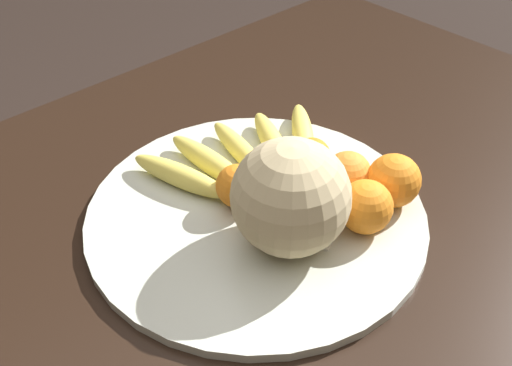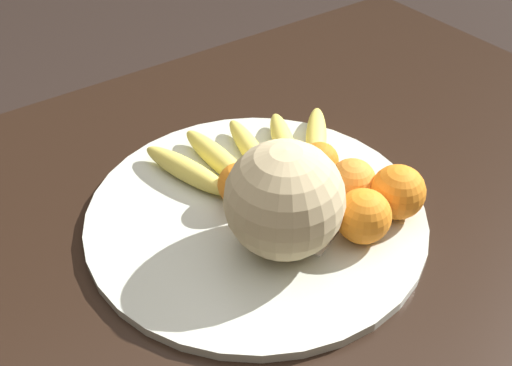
{
  "view_description": "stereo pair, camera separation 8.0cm",
  "coord_description": "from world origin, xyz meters",
  "views": [
    {
      "loc": [
        -0.4,
        -0.42,
        1.29
      ],
      "look_at": [
        0.02,
        0.04,
        0.78
      ],
      "focal_mm": 42.0,
      "sensor_mm": 36.0,
      "label": 1
    },
    {
      "loc": [
        -0.34,
        -0.47,
        1.29
      ],
      "look_at": [
        0.02,
        0.04,
        0.78
      ],
      "focal_mm": 42.0,
      "sensor_mm": 36.0,
      "label": 2
    }
  ],
  "objects": [
    {
      "name": "produce_tag",
      "position": [
        0.07,
        -0.05,
        0.73
      ],
      "size": [
        0.1,
        0.07,
        0.0
      ],
      "rotation": [
        0.0,
        0.0,
        0.42
      ],
      "color": "white",
      "rests_on": "fruit_bowl"
    },
    {
      "name": "kitchen_table",
      "position": [
        0.0,
        0.0,
        0.63
      ],
      "size": [
        1.48,
        1.04,
        0.71
      ],
      "color": "black",
      "rests_on": "ground_plane"
    },
    {
      "name": "melon",
      "position": [
        0.01,
        -0.03,
        0.8
      ],
      "size": [
        0.15,
        0.15,
        0.15
      ],
      "color": "#C6B284",
      "rests_on": "fruit_bowl"
    },
    {
      "name": "fruit_bowl",
      "position": [
        0.02,
        0.04,
        0.72
      ],
      "size": [
        0.47,
        0.47,
        0.01
      ],
      "color": "beige",
      "rests_on": "kitchen_table"
    },
    {
      "name": "orange_back_left",
      "position": [
        0.14,
        0.05,
        0.76
      ],
      "size": [
        0.06,
        0.06,
        0.06
      ],
      "color": "orange",
      "rests_on": "fruit_bowl"
    },
    {
      "name": "orange_back_right",
      "position": [
        0.17,
        -0.08,
        0.77
      ],
      "size": [
        0.08,
        0.08,
        0.08
      ],
      "color": "orange",
      "rests_on": "fruit_bowl"
    },
    {
      "name": "orange_top_small",
      "position": [
        0.07,
        0.05,
        0.76
      ],
      "size": [
        0.06,
        0.06,
        0.06
      ],
      "color": "orange",
      "rests_on": "fruit_bowl"
    },
    {
      "name": "orange_front_left",
      "position": [
        0.01,
        0.07,
        0.76
      ],
      "size": [
        0.06,
        0.06,
        0.06
      ],
      "color": "orange",
      "rests_on": "fruit_bowl"
    },
    {
      "name": "orange_front_right",
      "position": [
        0.14,
        -0.02,
        0.76
      ],
      "size": [
        0.07,
        0.07,
        0.07
      ],
      "color": "orange",
      "rests_on": "fruit_bowl"
    },
    {
      "name": "orange_mid_center",
      "position": [
        0.1,
        -0.08,
        0.77
      ],
      "size": [
        0.07,
        0.07,
        0.07
      ],
      "color": "orange",
      "rests_on": "fruit_bowl"
    },
    {
      "name": "banana_bunch",
      "position": [
        0.08,
        0.14,
        0.75
      ],
      "size": [
        0.31,
        0.21,
        0.03
      ],
      "rotation": [
        0.0,
        0.0,
        7.63
      ],
      "color": "brown",
      "rests_on": "fruit_bowl"
    }
  ]
}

